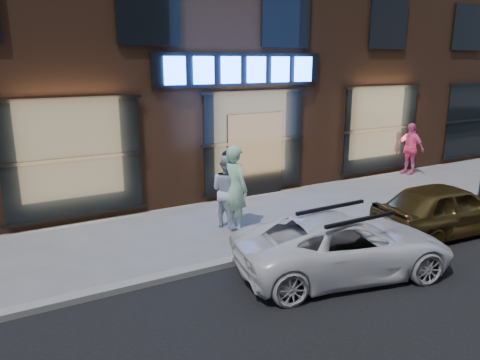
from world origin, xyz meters
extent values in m
plane|color=slate|center=(0.00, 0.00, 0.00)|extent=(90.00, 90.00, 0.00)
cube|color=gray|center=(0.00, 0.00, 0.06)|extent=(60.00, 0.25, 0.12)
cube|color=#54301E|center=(0.00, 8.00, 5.00)|extent=(30.00, 8.00, 10.00)
cube|color=black|center=(-0.40, 3.95, 3.60)|extent=(5.20, 0.06, 0.90)
cube|color=black|center=(0.00, 3.92, 1.20)|extent=(1.80, 0.10, 2.40)
cube|color=#FFBF72|center=(-5.00, 3.98, 1.60)|extent=(3.00, 0.04, 2.60)
cube|color=black|center=(-5.00, 3.94, 1.60)|extent=(3.20, 0.06, 2.80)
cube|color=#FFBF72|center=(0.00, 3.98, 1.60)|extent=(3.00, 0.04, 2.60)
cube|color=black|center=(0.00, 3.94, 1.60)|extent=(3.20, 0.06, 2.80)
cube|color=#FFBF72|center=(5.00, 3.98, 1.60)|extent=(3.00, 0.04, 2.60)
cube|color=black|center=(5.00, 3.94, 1.60)|extent=(3.20, 0.06, 2.80)
cube|color=#FFBF72|center=(10.00, 3.98, 1.60)|extent=(3.00, 0.04, 2.60)
cube|color=black|center=(10.00, 3.94, 1.60)|extent=(3.20, 0.06, 2.80)
cube|color=black|center=(-3.00, 3.94, 5.00)|extent=(1.60, 0.06, 1.60)
cube|color=black|center=(1.00, 3.94, 5.00)|extent=(1.60, 0.06, 1.60)
cube|color=black|center=(5.00, 3.94, 5.00)|extent=(1.60, 0.06, 1.60)
cube|color=black|center=(9.00, 3.94, 5.00)|extent=(1.60, 0.06, 1.60)
cube|color=#2659FF|center=(-2.40, 3.88, 3.60)|extent=(0.55, 0.12, 0.70)
cube|color=#2659FF|center=(-1.60, 3.88, 3.60)|extent=(0.55, 0.12, 0.70)
cube|color=#2659FF|center=(-0.80, 3.88, 3.60)|extent=(0.55, 0.12, 0.70)
cube|color=#2659FF|center=(0.00, 3.88, 3.60)|extent=(0.55, 0.12, 0.70)
cube|color=#2659FF|center=(0.80, 3.88, 3.60)|extent=(0.55, 0.12, 0.70)
cube|color=#2659FF|center=(1.60, 3.88, 3.60)|extent=(0.55, 0.12, 0.70)
imported|color=#A0D3AE|center=(-1.90, 1.67, 1.00)|extent=(0.65, 0.82, 1.99)
imported|color=white|center=(-1.95, 1.95, 0.88)|extent=(0.91, 1.03, 1.76)
imported|color=pink|center=(6.08, 3.57, 0.89)|extent=(0.57, 1.09, 1.78)
imported|color=white|center=(-1.30, -1.36, 0.56)|extent=(4.37, 2.71, 1.13)
imported|color=brown|center=(2.09, -0.94, 0.60)|extent=(3.65, 1.71, 1.21)
camera|label=1|loc=(-6.92, -7.38, 3.85)|focal=35.00mm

